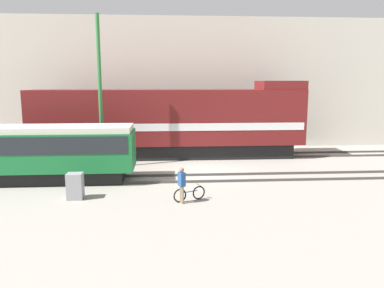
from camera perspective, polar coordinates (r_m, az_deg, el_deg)
ground_plane at (r=22.07m, az=1.96°, el=-4.41°), size 120.00×120.00×0.00m
track_near at (r=20.69m, az=2.37°, el=-5.16°), size 60.00×1.50×0.14m
track_far at (r=26.73m, az=0.90°, el=-1.80°), size 60.00×1.51×0.14m
building_backdrop at (r=33.06m, az=-0.10°, el=9.25°), size 35.26×6.00×10.33m
freight_locomotive at (r=26.27m, az=-3.31°, el=3.35°), size 18.75×3.04×5.36m
streetcar at (r=21.26m, az=-22.01°, el=-0.91°), size 9.74×2.54×3.01m
bicycle at (r=16.93m, az=-0.39°, el=-7.62°), size 1.48×0.74×0.69m
person at (r=16.44m, az=-1.58°, el=-5.78°), size 0.35×0.42×1.61m
utility_pole_left at (r=23.35m, az=-13.82°, el=7.56°), size 0.23×0.23×9.25m
signal_box at (r=17.93m, az=-17.38°, el=-6.15°), size 0.70×0.60×1.20m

